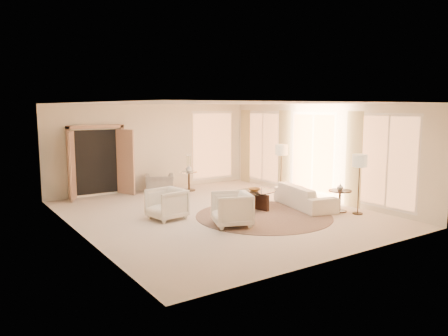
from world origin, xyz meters
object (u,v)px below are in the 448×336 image
side_vase (189,168)px  end_vase (340,187)px  side_table (189,179)px  end_table (340,197)px  armchair_left (166,202)px  armchair_right (232,208)px  coffee_table (254,198)px  accent_chair (159,181)px  floor_lamp_near (281,152)px  sofa (305,196)px  floor_lamp_far (360,163)px  bowl (254,190)px

side_vase → end_vase: bearing=-68.4°
side_table → end_vase: (1.86, -4.70, 0.27)m
side_table → end_table: bearing=-68.4°
armchair_left → armchair_right: armchair_right is taller
coffee_table → accent_chair: bearing=108.1°
end_table → floor_lamp_near: 2.70m
sofa → end_vase: bearing=-142.7°
sofa → side_vase: (-1.46, 3.82, 0.43)m
floor_lamp_far → bowl: (-1.85, 1.93, -0.78)m
side_table → floor_lamp_far: (2.04, -5.14, 0.92)m
end_table → accent_chair: bearing=119.5°
armchair_right → side_table: 4.45m
armchair_left → armchair_right: 1.69m
accent_chair → floor_lamp_near: floor_lamp_near is taller
sofa → side_table: size_ratio=3.31×
coffee_table → floor_lamp_far: bearing=-46.2°
side_table → bowl: bearing=-86.6°
armchair_right → coffee_table: 1.81m
end_vase → floor_lamp_near: bearing=85.8°
floor_lamp_near → side_vase: (-2.04, 2.17, -0.60)m
floor_lamp_far → bowl: size_ratio=4.83×
sofa → end_vase: 1.03m
armchair_right → side_vase: size_ratio=3.89×
coffee_table → sofa: bearing=-25.8°
end_table → bowl: 2.24m
end_table → bowl: end_table is taller
armchair_left → floor_lamp_near: (4.28, 0.70, 0.92)m
floor_lamp_near → floor_lamp_far: size_ratio=1.02×
side_table → end_vase: end_vase is taller
armchair_right → end_vase: armchair_right is taller
armchair_left → floor_lamp_near: size_ratio=0.52×
end_table → side_vase: side_vase is taller
floor_lamp_near → side_vase: size_ratio=7.11×
armchair_left → bowl: size_ratio=2.58×
end_vase → armchair_left: bearing=156.0°
bowl → end_vase: size_ratio=1.82×
side_table → floor_lamp_far: 5.61m
floor_lamp_far → end_vase: 0.81m
accent_chair → floor_lamp_far: size_ratio=0.58×
accent_chair → side_vase: (0.94, -0.25, 0.35)m
armchair_right → side_vase: armchair_right is taller
side_table → floor_lamp_near: floor_lamp_near is taller
coffee_table → floor_lamp_near: 2.36m
accent_chair → floor_lamp_far: floor_lamp_far is taller
floor_lamp_far → side_vase: (-2.04, 5.14, -0.57)m
accent_chair → end_table: 5.69m
end_vase → side_table: bearing=111.6°
end_vase → coffee_table: bearing=138.2°
floor_lamp_near → end_vase: floor_lamp_near is taller
armchair_left → coffee_table: size_ratio=0.47×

